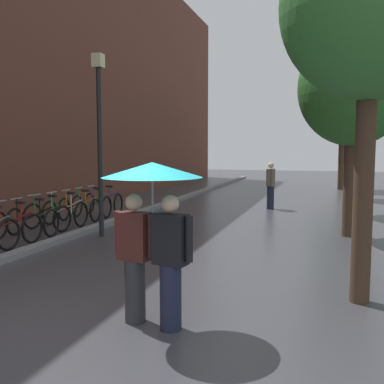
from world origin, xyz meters
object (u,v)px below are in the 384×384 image
Objects in this scene: street_tree_0 at (371,7)px; parked_bicycle_7 at (92,206)px; parked_bicycle_4 at (47,216)px; street_lamp_post at (100,132)px; street_tree_2 at (351,93)px; street_tree_1 at (353,89)px; parked_bicycle_5 at (65,213)px; couple_under_umbrella at (152,214)px; parked_bicycle_6 at (80,209)px; parked_bicycle_3 at (33,221)px; parked_bicycle_2 at (14,226)px; street_tree_3 at (350,111)px; pedestrian_walking_midground at (271,185)px; parked_bicycle_8 at (104,203)px; street_tree_4 at (343,108)px.

street_tree_0 reaches higher than parked_bicycle_7.
street_lamp_post is (1.75, -0.26, 2.20)m from parked_bicycle_4.
street_tree_2 is (0.19, 8.93, -0.08)m from street_tree_0.
street_tree_0 is 4.94m from street_tree_1.
couple_under_umbrella reaches higher than parked_bicycle_5.
parked_bicycle_6 is 1.00× the size of parked_bicycle_7.
parked_bicycle_4 is 1.07× the size of parked_bicycle_5.
couple_under_umbrella is at bearing -40.68° from parked_bicycle_3.
couple_under_umbrella is (5.00, -5.75, 1.01)m from parked_bicycle_5.
parked_bicycle_3 is 0.96× the size of parked_bicycle_4.
street_tree_2 is at bearing 42.71° from parked_bicycle_2.
street_tree_3 is 14.56m from parked_bicycle_2.
parked_bicycle_5 is 0.65× the size of pedestrian_walking_midground.
street_lamp_post is at bearing 36.10° from parked_bicycle_2.
street_lamp_post reaches higher than parked_bicycle_4.
street_tree_3 is at bearing 55.08° from parked_bicycle_3.
street_tree_0 is 8.65m from parked_bicycle_3.
parked_bicycle_4 is 0.26× the size of street_lamp_post.
street_tree_3 is at bearing 79.42° from couple_under_umbrella.
parked_bicycle_2 is 1.44m from parked_bicycle_4.
street_tree_2 is 8.45m from street_lamp_post.
parked_bicycle_4 and parked_bicycle_8 have the same top height.
parked_bicycle_8 is at bearing -123.65° from street_tree_4.
parked_bicycle_3 is 2.77m from street_lamp_post.
parked_bicycle_6 is (-0.08, 2.95, 0.00)m from parked_bicycle_2.
street_tree_3 reaches higher than parked_bicycle_6.
couple_under_umbrella is (-2.68, -19.61, -2.87)m from street_tree_4.
parked_bicycle_2 is at bearing -115.31° from street_tree_4.
parked_bicycle_7 is at bearing 92.30° from parked_bicycle_3.
street_tree_2 is 8.85m from parked_bicycle_8.
street_tree_1 reaches higher than parked_bicycle_7.
parked_bicycle_5 is (-7.87, -9.63, -3.40)m from street_tree_3.
street_tree_3 is 1.18× the size of street_lamp_post.
couple_under_umbrella is at bearing -49.02° from parked_bicycle_5.
parked_bicycle_3 and parked_bicycle_8 have the same top height.
street_tree_2 is 9.38m from parked_bicycle_6.
street_tree_3 is 15.83m from couple_under_umbrella.
street_tree_0 is 1.21× the size of street_lamp_post.
parked_bicycle_5 and parked_bicycle_8 have the same top height.
parked_bicycle_3 is 1.01× the size of parked_bicycle_7.
street_tree_1 is 6.20m from street_lamp_post.
street_tree_4 is (-0.19, 4.22, 0.48)m from street_tree_3.
pedestrian_walking_midground reaches higher than parked_bicycle_3.
parked_bicycle_8 is at bearing 90.68° from parked_bicycle_5.
parked_bicycle_3 is (-7.46, -2.32, -3.22)m from street_tree_1.
street_lamp_post reaches higher than parked_bicycle_7.
parked_bicycle_7 is 0.76m from parked_bicycle_8.
street_lamp_post reaches higher than pedestrian_walking_midground.
parked_bicycle_3 is 2.28m from parked_bicycle_6.
parked_bicycle_3 is 0.67× the size of pedestrian_walking_midground.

